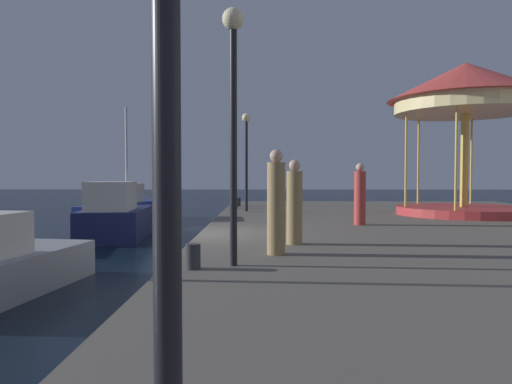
% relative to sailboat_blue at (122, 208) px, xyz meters
% --- Properties ---
extents(ground_plane, '(120.00, 120.00, 0.00)m').
position_rel_sailboat_blue_xyz_m(ground_plane, '(5.08, -10.45, -0.70)').
color(ground_plane, black).
extents(quay_dock, '(14.47, 28.47, 0.80)m').
position_rel_sailboat_blue_xyz_m(quay_dock, '(12.32, -10.45, -0.30)').
color(quay_dock, '#5B564F').
rests_on(quay_dock, ground).
extents(sailboat_blue, '(2.48, 6.46, 5.56)m').
position_rel_sailboat_blue_xyz_m(sailboat_blue, '(0.00, 0.00, 0.00)').
color(sailboat_blue, navy).
rests_on(sailboat_blue, ground).
extents(motorboat_navy, '(2.39, 4.23, 2.05)m').
position_rel_sailboat_blue_xyz_m(motorboat_navy, '(1.49, -5.78, 0.07)').
color(motorboat_navy, '#19214C').
rests_on(motorboat_navy, ground).
extents(carousel, '(5.60, 5.60, 5.59)m').
position_rel_sailboat_blue_xyz_m(carousel, '(14.15, -4.94, 4.28)').
color(carousel, '#B23333').
rests_on(carousel, quay_dock).
extents(lamp_post_mid_promenade, '(0.36, 0.36, 4.17)m').
position_rel_sailboat_blue_xyz_m(lamp_post_mid_promenade, '(6.21, -14.72, 2.97)').
color(lamp_post_mid_promenade, black).
rests_on(lamp_post_mid_promenade, quay_dock).
extents(lamp_post_far_end, '(0.36, 0.36, 3.97)m').
position_rel_sailboat_blue_xyz_m(lamp_post_far_end, '(6.05, -3.33, 2.85)').
color(lamp_post_far_end, black).
rests_on(lamp_post_far_end, quay_dock).
extents(bollard_south, '(0.24, 0.24, 0.40)m').
position_rel_sailboat_blue_xyz_m(bollard_south, '(5.59, -15.00, 0.30)').
color(bollard_south, '#2D2D33').
rests_on(bollard_south, quay_dock).
extents(bollard_north, '(0.24, 0.24, 0.40)m').
position_rel_sailboat_blue_xyz_m(bollard_north, '(5.56, -0.32, 0.30)').
color(bollard_north, '#2D2D33').
rests_on(bollard_north, quay_dock).
extents(bollard_center, '(0.24, 0.24, 0.40)m').
position_rel_sailboat_blue_xyz_m(bollard_center, '(5.50, -1.74, 0.30)').
color(bollard_center, '#2D2D33').
rests_on(bollard_center, quay_dock).
extents(person_near_carousel, '(0.34, 0.34, 1.83)m').
position_rel_sailboat_blue_xyz_m(person_near_carousel, '(9.58, -8.45, 0.96)').
color(person_near_carousel, '#B23833').
rests_on(person_near_carousel, quay_dock).
extents(person_by_the_water, '(0.34, 0.34, 1.96)m').
position_rel_sailboat_blue_xyz_m(person_by_the_water, '(6.94, -13.63, 1.02)').
color(person_by_the_water, '#937A4C').
rests_on(person_by_the_water, quay_dock).
extents(person_mid_promenade, '(0.34, 0.34, 1.81)m').
position_rel_sailboat_blue_xyz_m(person_mid_promenade, '(7.37, -12.33, 0.95)').
color(person_mid_promenade, '#937A4C').
rests_on(person_mid_promenade, quay_dock).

